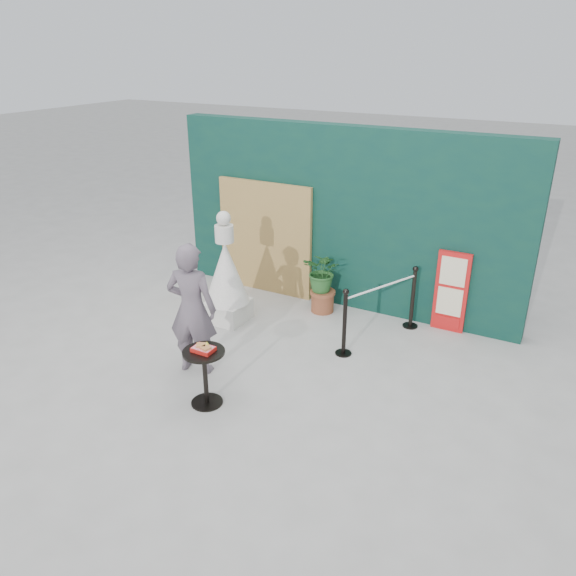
{
  "coord_description": "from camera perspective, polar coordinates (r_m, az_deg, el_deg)",
  "views": [
    {
      "loc": [
        3.43,
        -5.15,
        4.17
      ],
      "look_at": [
        0.0,
        1.2,
        1.0
      ],
      "focal_mm": 35.0,
      "sensor_mm": 36.0,
      "label": 1
    }
  ],
  "objects": [
    {
      "name": "planter",
      "position": [
        9.26,
        3.59,
        1.1
      ],
      "size": [
        0.63,
        0.54,
        1.06
      ],
      "color": "brown",
      "rests_on": "ground"
    },
    {
      "name": "bamboo_fence",
      "position": [
        9.94,
        -2.34,
        5.1
      ],
      "size": [
        1.8,
        0.08,
        2.0
      ],
      "primitive_type": "cube",
      "color": "tan",
      "rests_on": "ground"
    },
    {
      "name": "back_wall",
      "position": [
        9.37,
        5.72,
        7.04
      ],
      "size": [
        6.0,
        0.3,
        3.0
      ],
      "primitive_type": "cube",
      "color": "#0A2E2A",
      "rests_on": "ground"
    },
    {
      "name": "statue",
      "position": [
        8.95,
        -6.28,
        1.08
      ],
      "size": [
        0.71,
        0.71,
        1.83
      ],
      "color": "white",
      "rests_on": "ground"
    },
    {
      "name": "woman",
      "position": [
        7.54,
        -9.74,
        -2.14
      ],
      "size": [
        0.76,
        0.6,
        1.85
      ],
      "primitive_type": "imported",
      "rotation": [
        0.0,
        0.0,
        3.4
      ],
      "color": "#635561",
      "rests_on": "ground"
    },
    {
      "name": "menu_board",
      "position": [
        8.97,
        16.23,
        -0.4
      ],
      "size": [
        0.5,
        0.07,
        1.3
      ],
      "color": "red",
      "rests_on": "ground"
    },
    {
      "name": "cafe_table",
      "position": [
        7.01,
        -8.45,
        -8.14
      ],
      "size": [
        0.52,
        0.52,
        0.75
      ],
      "color": "black",
      "rests_on": "ground"
    },
    {
      "name": "stanchion_barrier",
      "position": [
        8.5,
        9.35,
        -2.25
      ],
      "size": [
        0.84,
        1.54,
        1.03
      ],
      "color": "black",
      "rests_on": "ground"
    },
    {
      "name": "ground",
      "position": [
        7.46,
        -4.46,
        -10.35
      ],
      "size": [
        60.0,
        60.0,
        0.0
      ],
      "primitive_type": "plane",
      "color": "#ADAAA5",
      "rests_on": "ground"
    },
    {
      "name": "food_basket",
      "position": [
        6.87,
        -8.57,
        -6.08
      ],
      "size": [
        0.26,
        0.19,
        0.11
      ],
      "color": "red",
      "rests_on": "cafe_table"
    }
  ]
}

